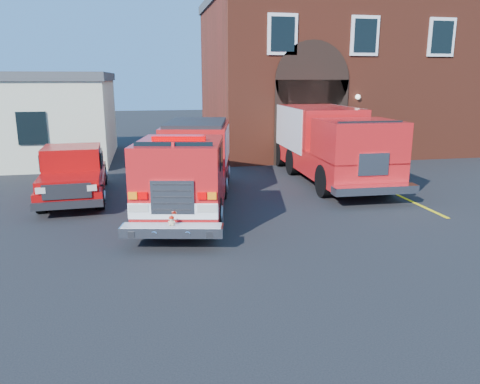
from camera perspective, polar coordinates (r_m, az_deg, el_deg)
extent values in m
plane|color=black|center=(13.21, -1.03, -4.27)|extent=(100.00, 100.00, 0.00)
cube|color=yellow|center=(16.49, 21.12, -1.54)|extent=(0.12, 3.00, 0.01)
cube|color=yellow|center=(19.00, 16.34, 0.77)|extent=(0.12, 3.00, 0.01)
cube|color=yellow|center=(21.64, 12.70, 2.53)|extent=(0.12, 3.00, 0.01)
cube|color=maroon|center=(28.66, 12.05, 13.28)|extent=(15.00, 10.00, 8.00)
cube|color=#424548|center=(28.96, 12.49, 21.61)|extent=(15.20, 10.20, 0.50)
cube|color=black|center=(22.80, 8.62, 8.34)|extent=(3.60, 0.12, 4.00)
cylinder|color=black|center=(22.71, 8.81, 13.37)|extent=(3.60, 0.12, 3.60)
cube|color=black|center=(22.29, 5.21, 18.61)|extent=(1.40, 0.10, 1.80)
cube|color=black|center=(23.73, 14.99, 17.93)|extent=(1.40, 0.10, 1.80)
cube|color=black|center=(25.71, 23.38, 16.94)|extent=(1.40, 0.10, 1.80)
cube|color=beige|center=(26.33, -26.46, 7.78)|extent=(10.00, 8.00, 4.00)
cube|color=#424548|center=(26.25, -26.97, 12.44)|extent=(10.20, 8.20, 0.40)
cube|color=black|center=(21.96, -24.02, 7.12)|extent=(1.20, 0.10, 1.40)
cylinder|color=black|center=(12.90, -11.60, -2.76)|extent=(0.50, 1.01, 0.97)
cylinder|color=black|center=(12.64, -2.97, -2.84)|extent=(0.50, 1.01, 0.97)
cube|color=red|center=(15.37, -5.95, 1.13)|extent=(3.80, 8.21, 0.79)
cube|color=red|center=(17.18, -5.28, 5.90)|extent=(2.96, 4.25, 1.41)
cube|color=red|center=(12.68, -7.35, 3.27)|extent=(2.74, 3.21, 1.32)
cube|color=black|center=(11.55, -8.14, 3.99)|extent=(1.91, 0.47, 0.83)
cube|color=#EA0003|center=(12.57, -7.45, 6.54)|extent=(1.44, 0.59, 0.12)
cube|color=white|center=(11.51, -8.17, -2.35)|extent=(2.16, 0.51, 0.39)
cube|color=silver|center=(11.41, -8.24, -0.66)|extent=(1.04, 0.27, 0.83)
cube|color=silver|center=(11.40, -8.29, -4.69)|extent=(2.51, 0.99, 0.25)
cube|color=#B7B7BF|center=(17.32, -8.95, 5.86)|extent=(0.69, 3.11, 1.14)
cube|color=#B7B7BF|center=(17.10, -1.56, 5.92)|extent=(0.69, 3.11, 1.14)
sphere|color=tan|center=(11.33, -8.32, -3.73)|extent=(0.17, 0.17, 0.14)
sphere|color=tan|center=(11.30, -8.35, -3.24)|extent=(0.13, 0.13, 0.11)
sphere|color=tan|center=(11.31, -8.56, -3.03)|extent=(0.05, 0.05, 0.04)
sphere|color=tan|center=(11.29, -8.13, -3.03)|extent=(0.05, 0.05, 0.04)
ellipsoid|color=red|center=(11.29, -8.35, -3.07)|extent=(0.14, 0.14, 0.07)
cylinder|color=red|center=(11.29, -8.35, -3.16)|extent=(0.16, 0.16, 0.01)
cylinder|color=black|center=(15.72, -23.09, -0.95)|extent=(0.32, 0.81, 0.79)
cylinder|color=black|center=(15.54, -16.73, -0.58)|extent=(0.32, 0.81, 0.79)
cube|color=#A20809|center=(17.36, -19.46, 1.18)|extent=(2.28, 5.56, 0.45)
cube|color=#A20809|center=(15.39, -20.13, 1.11)|extent=(1.91, 1.59, 0.35)
cube|color=#A20809|center=(16.92, -19.75, 3.59)|extent=(1.92, 1.89, 0.99)
cube|color=#A20809|center=(18.84, -19.18, 3.37)|extent=(1.94, 2.18, 0.55)
cube|color=black|center=(14.66, -20.27, -1.50)|extent=(2.03, 0.25, 0.22)
cylinder|color=black|center=(16.62, 10.30, 1.33)|extent=(0.40, 1.16, 1.15)
cylinder|color=black|center=(17.54, 17.40, 1.57)|extent=(0.40, 1.16, 1.15)
cube|color=red|center=(19.66, 10.59, 4.16)|extent=(2.84, 8.45, 0.94)
cube|color=red|center=(20.97, 9.25, 8.12)|extent=(2.76, 5.31, 1.57)
cube|color=red|center=(16.82, 14.22, 6.17)|extent=(2.69, 2.58, 1.36)
cube|color=#B7B7BF|center=(20.59, 5.73, 7.84)|extent=(0.16, 4.40, 1.78)
cube|color=#B7B7BF|center=(21.45, 12.60, 7.81)|extent=(0.16, 4.40, 1.78)
cube|color=silver|center=(15.71, 16.15, 0.28)|extent=(2.84, 0.55, 0.26)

